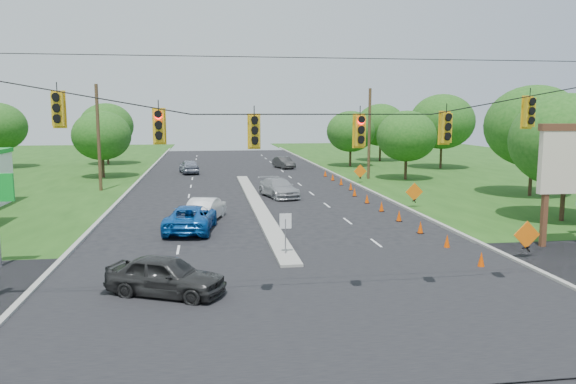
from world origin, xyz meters
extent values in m
plane|color=black|center=(0.00, 0.00, 0.00)|extent=(160.00, 160.00, 0.00)
cube|color=black|center=(0.00, 0.00, 0.00)|extent=(160.00, 14.00, 0.02)
cube|color=gray|center=(-10.10, 30.00, 0.00)|extent=(0.25, 110.00, 0.16)
cube|color=gray|center=(10.10, 30.00, 0.00)|extent=(0.25, 110.00, 0.16)
cube|color=gray|center=(0.00, 21.00, 0.00)|extent=(1.00, 34.00, 0.18)
cylinder|color=gray|center=(0.00, 6.00, 0.90)|extent=(0.06, 0.06, 1.80)
cube|color=white|center=(0.00, 6.00, 1.70)|extent=(0.55, 0.04, 0.70)
cylinder|color=black|center=(0.00, -1.00, 7.00)|extent=(24.00, 0.04, 0.04)
cube|color=gold|center=(-8.00, -1.00, 6.75)|extent=(0.34, 0.24, 1.00)
cube|color=gold|center=(-5.00, -1.00, 6.22)|extent=(0.34, 0.24, 1.00)
cube|color=gold|center=(-2.00, -1.00, 6.05)|extent=(0.34, 0.24, 1.00)
cube|color=gold|center=(1.50, -1.00, 6.05)|extent=(0.34, 0.24, 1.00)
cube|color=gold|center=(4.50, -1.00, 6.14)|extent=(0.34, 0.24, 1.00)
cube|color=gold|center=(7.50, -1.00, 6.66)|extent=(0.34, 0.24, 1.00)
cylinder|color=#422D1C|center=(-12.50, 30.00, 4.50)|extent=(0.28, 0.28, 9.00)
cylinder|color=#422D1C|center=(12.50, 35.00, 4.50)|extent=(0.28, 0.28, 9.00)
cube|color=#59331E|center=(12.90, 6.00, 2.20)|extent=(0.25, 0.25, 4.40)
cube|color=beige|center=(14.00, 6.00, 4.30)|extent=(3.00, 0.35, 3.20)
cube|color=#59331E|center=(14.00, 6.00, 5.95)|extent=(3.20, 0.40, 0.35)
cone|color=#D94100|center=(8.13, 3.00, 0.35)|extent=(0.32, 0.32, 0.70)
cone|color=#D94100|center=(8.13, 6.50, 0.35)|extent=(0.32, 0.32, 0.70)
cone|color=#D94100|center=(8.13, 10.00, 0.35)|extent=(0.32, 0.32, 0.70)
cone|color=#D94100|center=(8.13, 13.50, 0.35)|extent=(0.32, 0.32, 0.70)
cone|color=#D94100|center=(8.13, 17.00, 0.35)|extent=(0.32, 0.32, 0.70)
cone|color=#D94100|center=(8.13, 20.50, 0.35)|extent=(0.32, 0.32, 0.70)
cone|color=#D94100|center=(8.13, 24.00, 0.35)|extent=(0.32, 0.32, 0.70)
cone|color=#D94100|center=(8.73, 27.50, 0.35)|extent=(0.32, 0.32, 0.70)
cone|color=#D94100|center=(8.73, 31.00, 0.35)|extent=(0.32, 0.32, 0.70)
cone|color=#D94100|center=(8.73, 34.50, 0.35)|extent=(0.32, 0.32, 0.70)
cone|color=#D94100|center=(8.73, 38.00, 0.35)|extent=(0.32, 0.32, 0.70)
cube|color=black|center=(10.80, 4.00, 0.55)|extent=(0.06, 0.58, 0.26)
cube|color=black|center=(10.80, 4.00, 0.55)|extent=(0.06, 0.58, 0.26)
cube|color=orange|center=(10.80, 4.00, 1.15)|extent=(1.27, 0.05, 1.27)
cube|color=black|center=(10.80, 18.00, 0.55)|extent=(0.06, 0.58, 0.26)
cube|color=black|center=(10.80, 18.00, 0.55)|extent=(0.06, 0.58, 0.26)
cube|color=orange|center=(10.80, 18.00, 1.15)|extent=(1.27, 0.05, 1.27)
cube|color=black|center=(10.80, 32.00, 0.55)|extent=(0.06, 0.58, 0.26)
cube|color=black|center=(10.80, 32.00, 0.55)|extent=(0.06, 0.58, 0.26)
cube|color=orange|center=(10.80, 32.00, 1.15)|extent=(1.27, 0.05, 1.27)
cylinder|color=black|center=(-28.00, 52.00, 1.44)|extent=(0.28, 0.28, 2.88)
cylinder|color=black|center=(-14.00, 40.00, 1.26)|extent=(0.28, 0.28, 2.52)
ellipsoid|color=#194C14|center=(-14.00, 40.00, 4.34)|extent=(5.88, 5.88, 5.04)
cylinder|color=black|center=(-16.00, 55.00, 1.44)|extent=(0.28, 0.28, 2.88)
ellipsoid|color=#194C14|center=(-16.00, 55.00, 4.96)|extent=(6.72, 6.72, 5.76)
cylinder|color=black|center=(18.00, 12.00, 1.44)|extent=(0.28, 0.28, 2.88)
ellipsoid|color=#194C14|center=(18.00, 12.00, 4.96)|extent=(6.72, 6.72, 5.76)
cylinder|color=black|center=(22.00, 22.00, 1.62)|extent=(0.28, 0.28, 3.24)
ellipsoid|color=#194C14|center=(22.00, 22.00, 5.58)|extent=(7.56, 7.56, 6.48)
cylinder|color=black|center=(16.00, 34.00, 1.26)|extent=(0.28, 0.28, 2.52)
ellipsoid|color=#194C14|center=(16.00, 34.00, 4.34)|extent=(5.88, 5.88, 5.04)
cylinder|color=black|center=(24.00, 44.00, 1.62)|extent=(0.28, 0.28, 3.24)
ellipsoid|color=#194C14|center=(24.00, 44.00, 5.58)|extent=(7.56, 7.56, 6.48)
cylinder|color=black|center=(20.00, 55.00, 1.44)|extent=(0.28, 0.28, 2.88)
ellipsoid|color=#194C14|center=(20.00, 55.00, 4.96)|extent=(6.72, 6.72, 5.76)
cylinder|color=black|center=(14.00, 48.00, 1.26)|extent=(0.28, 0.28, 2.52)
ellipsoid|color=#194C14|center=(14.00, 48.00, 4.34)|extent=(5.88, 5.88, 5.04)
imported|color=#262626|center=(-5.10, 1.15, 0.75)|extent=(4.75, 3.48, 1.50)
imported|color=silver|center=(-3.64, 15.53, 0.74)|extent=(2.67, 4.72, 1.47)
imported|color=#0D4FA6|center=(-4.49, 12.44, 0.75)|extent=(3.16, 5.68, 1.50)
imported|color=#929397|center=(2.07, 24.49, 0.74)|extent=(3.21, 5.44, 1.48)
imported|color=gray|center=(-5.45, 43.05, 0.77)|extent=(2.53, 4.74, 1.53)
imported|color=#282828|center=(5.64, 47.40, 0.68)|extent=(2.45, 4.36, 1.36)
camera|label=1|loc=(-3.54, -19.11, 6.66)|focal=35.00mm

